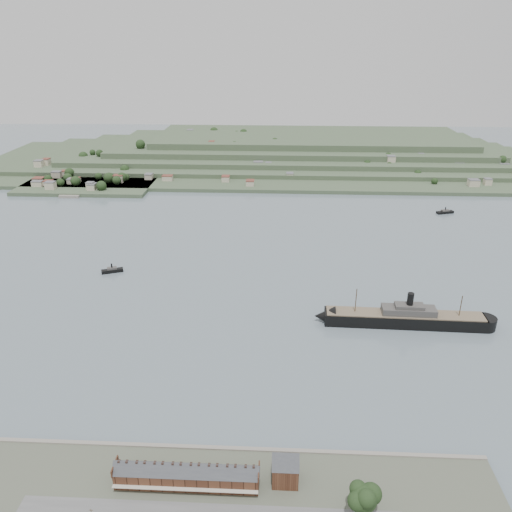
{
  "coord_description": "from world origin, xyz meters",
  "views": [
    {
      "loc": [
        23.31,
        -306.64,
        159.82
      ],
      "look_at": [
        6.61,
        30.0,
        11.6
      ],
      "focal_mm": 35.0,
      "sensor_mm": 36.0,
      "label": 1
    }
  ],
  "objects_px": {
    "gabled_building": "(285,468)",
    "tugboat": "(112,270)",
    "terrace_row": "(187,475)",
    "steamship": "(400,318)",
    "fig_tree": "(364,498)"
  },
  "relations": [
    {
      "from": "terrace_row",
      "to": "gabled_building",
      "type": "bearing_deg",
      "value": 6.12
    },
    {
      "from": "terrace_row",
      "to": "fig_tree",
      "type": "height_order",
      "value": "fig_tree"
    },
    {
      "from": "gabled_building",
      "to": "fig_tree",
      "type": "bearing_deg",
      "value": -26.89
    },
    {
      "from": "gabled_building",
      "to": "steamship",
      "type": "relative_size",
      "value": 0.13
    },
    {
      "from": "gabled_building",
      "to": "fig_tree",
      "type": "relative_size",
      "value": 1.0
    },
    {
      "from": "terrace_row",
      "to": "steamship",
      "type": "xyz_separation_m",
      "value": [
        107.13,
        125.32,
        -2.06
      ]
    },
    {
      "from": "terrace_row",
      "to": "steamship",
      "type": "bearing_deg",
      "value": 49.47
    },
    {
      "from": "tugboat",
      "to": "fig_tree",
      "type": "distance_m",
      "value": 252.55
    },
    {
      "from": "tugboat",
      "to": "terrace_row",
      "type": "bearing_deg",
      "value": -64.64
    },
    {
      "from": "steamship",
      "to": "fig_tree",
      "type": "relative_size",
      "value": 7.68
    },
    {
      "from": "gabled_building",
      "to": "tugboat",
      "type": "xyz_separation_m",
      "value": [
        -127.12,
        185.1,
        -6.48
      ]
    },
    {
      "from": "terrace_row",
      "to": "steamship",
      "type": "distance_m",
      "value": 164.89
    },
    {
      "from": "steamship",
      "to": "fig_tree",
      "type": "height_order",
      "value": "steamship"
    },
    {
      "from": "gabled_building",
      "to": "tugboat",
      "type": "relative_size",
      "value": 0.88
    },
    {
      "from": "terrace_row",
      "to": "gabled_building",
      "type": "height_order",
      "value": "gabled_building"
    }
  ]
}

